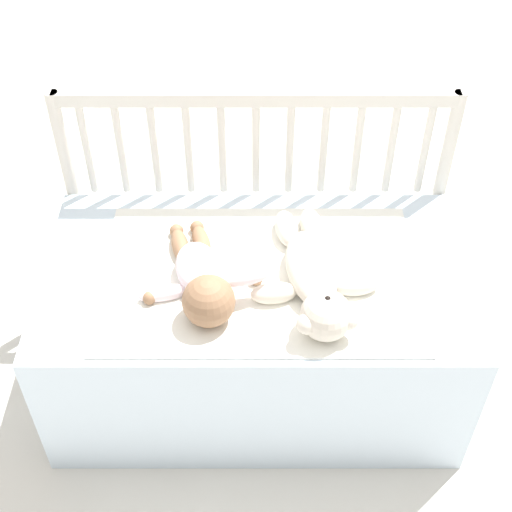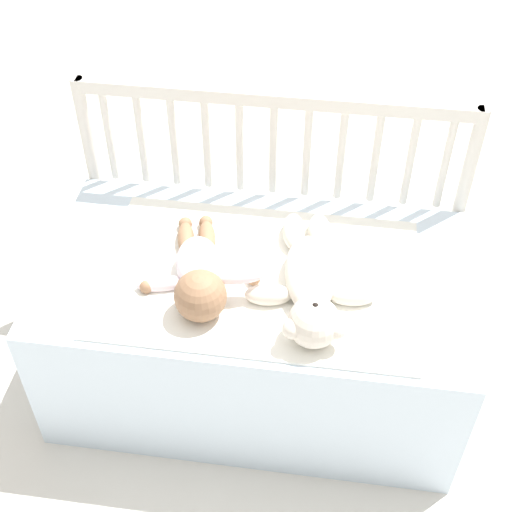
# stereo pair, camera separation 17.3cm
# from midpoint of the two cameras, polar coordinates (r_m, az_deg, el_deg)

# --- Properties ---
(ground_plane) EXTENTS (12.00, 12.00, 0.00)m
(ground_plane) POSITION_cam_midpoint_polar(r_m,az_deg,el_deg) (2.11, 2.41, -9.67)
(ground_plane) COLOR silver
(crib_mattress) EXTENTS (1.07, 0.60, 0.44)m
(crib_mattress) POSITION_cam_midpoint_polar(r_m,az_deg,el_deg) (1.94, 2.60, -5.85)
(crib_mattress) COLOR silver
(crib_mattress) RESTS_ON ground_plane
(crib_rail) EXTENTS (1.07, 0.04, 0.75)m
(crib_rail) POSITION_cam_midpoint_polar(r_m,az_deg,el_deg) (1.96, 3.91, 7.32)
(crib_rail) COLOR beige
(crib_rail) RESTS_ON ground_plane
(blanket) EXTENTS (0.78, 0.51, 0.01)m
(blanket) POSITION_cam_midpoint_polar(r_m,az_deg,el_deg) (1.76, 3.04, -1.80)
(blanket) COLOR white
(blanket) RESTS_ON crib_mattress
(teddy_bear) EXTENTS (0.32, 0.46, 0.12)m
(teddy_bear) POSITION_cam_midpoint_polar(r_m,az_deg,el_deg) (1.69, 7.32, -2.43)
(teddy_bear) COLOR silver
(teddy_bear) RESTS_ON crib_mattress
(baby) EXTENTS (0.32, 0.38, 0.12)m
(baby) POSITION_cam_midpoint_polar(r_m,az_deg,el_deg) (1.70, -1.70, -1.63)
(baby) COLOR white
(baby) RESTS_ON crib_mattress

